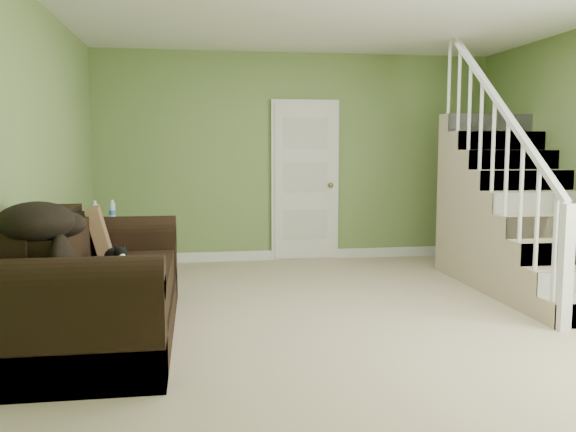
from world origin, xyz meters
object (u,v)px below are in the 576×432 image
object	(u,v)px
cat	(115,257)
side_table	(106,253)
sofa	(96,291)
banana	(118,279)

from	to	relation	value
cat	side_table	bearing A→B (deg)	78.31
side_table	cat	distance (m)	1.73
side_table	sofa	bearing A→B (deg)	-84.31
side_table	cat	world-z (taller)	side_table
sofa	cat	xyz separation A→B (m)	(0.13, 0.13, 0.23)
sofa	side_table	bearing A→B (deg)	95.69
cat	banana	bearing A→B (deg)	-103.45
cat	banana	size ratio (longest dim) A/B	1.89
side_table	banana	bearing A→B (deg)	-80.09
sofa	banana	xyz separation A→B (m)	(0.22, -0.46, 0.18)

